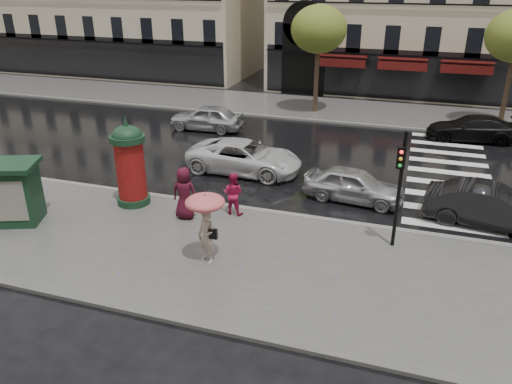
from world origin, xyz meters
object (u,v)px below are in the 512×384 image
(car_white, at_px, (244,157))
(newsstand, at_px, (14,192))
(woman_red, at_px, (233,194))
(morris_column, at_px, (130,162))
(traffic_light, at_px, (400,180))
(car_darkgrey, at_px, (491,207))
(car_black, at_px, (472,128))
(car_silver, at_px, (354,185))
(woman_umbrella, at_px, (206,217))
(man_burgundy, at_px, (184,193))
(car_far_silver, at_px, (207,118))

(car_white, bearing_deg, newsstand, 142.58)
(woman_red, relative_size, morris_column, 0.46)
(traffic_light, distance_m, newsstand, 13.25)
(car_darkgrey, distance_m, car_black, 10.46)
(car_silver, bearing_deg, morris_column, 117.94)
(car_silver, bearing_deg, woman_umbrella, 156.26)
(woman_umbrella, bearing_deg, car_white, 100.81)
(woman_red, height_order, car_silver, woman_red)
(woman_red, bearing_deg, car_white, -73.66)
(woman_red, bearing_deg, morris_column, 7.09)
(woman_umbrella, height_order, car_black, woman_umbrella)
(morris_column, distance_m, traffic_light, 9.88)
(man_burgundy, height_order, newsstand, newsstand)
(car_white, xyz_separation_m, car_far_silver, (-4.23, 5.56, -0.00))
(woman_umbrella, relative_size, car_black, 0.50)
(car_darkgrey, height_order, car_far_silver, car_darkgrey)
(traffic_light, bearing_deg, car_darkgrey, 41.47)
(car_darkgrey, xyz_separation_m, car_black, (0.05, 10.46, -0.07))
(traffic_light, bearing_deg, morris_column, 177.97)
(traffic_light, bearing_deg, woman_red, 173.39)
(morris_column, bearing_deg, car_black, 44.66)
(car_darkgrey, xyz_separation_m, car_far_silver, (-14.32, 7.81, -0.02))
(woman_umbrella, xyz_separation_m, car_white, (-1.49, 7.80, -0.92))
(car_darkgrey, bearing_deg, man_burgundy, 113.62)
(car_far_silver, bearing_deg, newsstand, -10.12)
(car_silver, bearing_deg, traffic_light, -146.59)
(woman_umbrella, distance_m, car_white, 7.99)
(traffic_light, distance_m, car_silver, 4.31)
(newsstand, relative_size, car_far_silver, 0.55)
(car_black, relative_size, car_far_silver, 1.09)
(woman_umbrella, bearing_deg, traffic_light, 26.76)
(woman_umbrella, height_order, car_silver, woman_umbrella)
(car_white, distance_m, car_far_silver, 6.99)
(morris_column, distance_m, newsstand, 4.16)
(man_burgundy, bearing_deg, car_black, -130.63)
(man_burgundy, relative_size, car_darkgrey, 0.43)
(car_darkgrey, relative_size, car_white, 0.87)
(car_black, bearing_deg, woman_red, -40.38)
(man_burgundy, bearing_deg, car_silver, -149.18)
(woman_umbrella, bearing_deg, car_far_silver, 113.18)
(morris_column, bearing_deg, traffic_light, -2.03)
(woman_umbrella, xyz_separation_m, car_black, (8.65, 16.00, -0.97))
(woman_red, height_order, car_darkgrey, woman_red)
(morris_column, height_order, car_black, morris_column)
(car_black, bearing_deg, car_silver, -31.70)
(car_silver, height_order, car_black, car_silver)
(car_darkgrey, xyz_separation_m, car_white, (-10.09, 2.25, -0.02))
(morris_column, height_order, newsstand, morris_column)
(car_silver, distance_m, car_white, 5.38)
(traffic_light, distance_m, car_darkgrey, 4.60)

